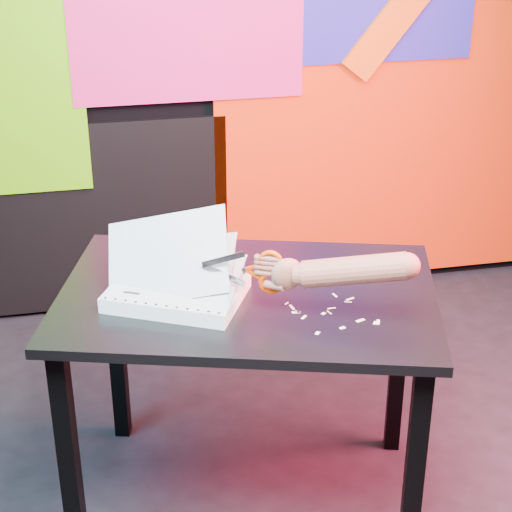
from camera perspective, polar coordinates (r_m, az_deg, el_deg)
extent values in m
cube|color=#212229|center=(2.85, 5.71, -16.41)|extent=(3.00, 3.00, 0.01)
cube|color=red|center=(3.87, 9.09, 9.54)|extent=(1.60, 0.02, 1.60)
cube|color=#E41F73|center=(3.52, -4.64, 16.54)|extent=(0.95, 0.02, 0.80)
cube|color=black|center=(3.76, -11.77, 2.36)|extent=(1.30, 0.02, 0.85)
cube|color=black|center=(2.50, -12.37, -13.06)|extent=(0.06, 0.06, 0.72)
cube|color=black|center=(2.97, -9.26, -5.98)|extent=(0.06, 0.06, 0.72)
cube|color=black|center=(2.43, 10.49, -14.25)|extent=(0.06, 0.06, 0.72)
cube|color=black|center=(2.91, 9.46, -6.74)|extent=(0.06, 0.06, 0.72)
cube|color=#242424|center=(2.46, -0.55, -2.69)|extent=(1.23, 0.99, 0.03)
cube|color=white|center=(2.41, -5.29, -2.44)|extent=(0.44, 0.40, 0.04)
cube|color=white|center=(2.40, -5.32, -1.97)|extent=(0.44, 0.40, 0.00)
cube|color=white|center=(2.40, -5.32, -1.87)|extent=(0.42, 0.39, 0.11)
cube|color=white|center=(2.40, -5.62, -1.22)|extent=(0.39, 0.36, 0.19)
cube|color=white|center=(2.39, -5.95, -0.08)|extent=(0.34, 0.31, 0.27)
cylinder|color=black|center=(2.36, -10.01, -2.76)|extent=(0.01, 0.01, 0.00)
cylinder|color=black|center=(2.35, -9.36, -2.86)|extent=(0.01, 0.01, 0.00)
cylinder|color=black|center=(2.33, -8.70, -2.95)|extent=(0.01, 0.01, 0.00)
cylinder|color=black|center=(2.32, -8.03, -3.05)|extent=(0.01, 0.01, 0.00)
cylinder|color=black|center=(2.31, -7.36, -3.14)|extent=(0.01, 0.01, 0.00)
cylinder|color=black|center=(2.30, -6.68, -3.24)|extent=(0.01, 0.01, 0.00)
cylinder|color=black|center=(2.29, -5.99, -3.33)|extent=(0.01, 0.01, 0.00)
cylinder|color=black|center=(2.28, -5.30, -3.43)|extent=(0.01, 0.01, 0.00)
cylinder|color=black|center=(2.28, -4.60, -3.53)|extent=(0.01, 0.01, 0.00)
cylinder|color=black|center=(2.27, -3.90, -3.62)|extent=(0.01, 0.01, 0.00)
cylinder|color=black|center=(2.26, -3.19, -3.72)|extent=(0.01, 0.01, 0.00)
cylinder|color=black|center=(2.25, -2.48, -3.82)|extent=(0.01, 0.01, 0.00)
cylinder|color=black|center=(2.55, -7.81, -0.30)|extent=(0.01, 0.01, 0.00)
cylinder|color=black|center=(2.54, -7.20, -0.38)|extent=(0.01, 0.01, 0.00)
cylinder|color=black|center=(2.53, -6.58, -0.45)|extent=(0.01, 0.01, 0.00)
cylinder|color=black|center=(2.52, -5.96, -0.53)|extent=(0.01, 0.01, 0.00)
cylinder|color=black|center=(2.51, -5.33, -0.60)|extent=(0.01, 0.01, 0.00)
cylinder|color=black|center=(2.50, -4.70, -0.68)|extent=(0.01, 0.01, 0.00)
cylinder|color=black|center=(2.49, -4.06, -0.76)|extent=(0.01, 0.01, 0.00)
cylinder|color=black|center=(2.49, -3.42, -0.84)|extent=(0.01, 0.01, 0.00)
cylinder|color=black|center=(2.48, -2.77, -0.92)|extent=(0.01, 0.01, 0.00)
cylinder|color=black|center=(2.47, -2.12, -1.00)|extent=(0.01, 0.01, 0.00)
cylinder|color=black|center=(2.46, -1.47, -1.08)|extent=(0.01, 0.01, 0.00)
cylinder|color=black|center=(2.45, -0.81, -1.16)|extent=(0.01, 0.01, 0.00)
cube|color=black|center=(2.46, -6.81, -1.21)|extent=(0.06, 0.04, 0.00)
cube|color=black|center=(2.41, -4.67, -1.70)|extent=(0.05, 0.03, 0.00)
cube|color=black|center=(2.38, -6.48, -2.24)|extent=(0.08, 0.05, 0.00)
cube|color=black|center=(2.33, -4.04, -2.79)|extent=(0.04, 0.03, 0.00)
cube|color=black|center=(2.37, -8.30, -2.44)|extent=(0.05, 0.03, 0.00)
cube|color=black|center=(2.45, -3.67, -1.29)|extent=(0.06, 0.04, 0.00)
cube|color=#B3B3B4|center=(2.30, -2.21, -0.22)|extent=(0.11, 0.06, 0.06)
cube|color=#B3B3B4|center=(2.32, -2.19, -1.25)|extent=(0.11, 0.06, 0.06)
cylinder|color=#B3B3B4|center=(2.30, -0.79, -0.90)|extent=(0.02, 0.02, 0.01)
cube|color=#CE3100|center=(2.30, -0.27, -1.16)|extent=(0.05, 0.03, 0.03)
cube|color=#CE3100|center=(2.29, -0.27, -0.75)|extent=(0.05, 0.03, 0.03)
torus|color=#CE3100|center=(2.27, 0.99, -0.38)|extent=(0.07, 0.04, 0.07)
torus|color=#CE3100|center=(2.30, 0.98, -1.81)|extent=(0.07, 0.04, 0.07)
ellipsoid|color=#965648|center=(2.27, 2.10, -1.22)|extent=(0.09, 0.05, 0.09)
cylinder|color=#965648|center=(2.28, 0.98, -1.18)|extent=(0.07, 0.05, 0.02)
cylinder|color=#965648|center=(2.27, 0.99, -0.81)|extent=(0.06, 0.04, 0.02)
cylinder|color=#965648|center=(2.27, 0.99, -0.48)|extent=(0.06, 0.04, 0.02)
cylinder|color=#965648|center=(2.26, 0.99, -0.19)|extent=(0.05, 0.04, 0.02)
cylinder|color=#965648|center=(2.28, 1.25, -1.99)|extent=(0.06, 0.05, 0.03)
cylinder|color=#965648|center=(2.26, 3.19, -1.25)|extent=(0.07, 0.08, 0.06)
cylinder|color=#965648|center=(2.23, 6.57, -0.96)|extent=(0.29, 0.19, 0.13)
sphere|color=#965648|center=(2.21, 10.04, -0.65)|extent=(0.07, 0.07, 0.07)
cube|color=#EDEBCD|center=(2.32, 8.13, -4.39)|extent=(0.02, 0.03, 0.00)
cube|color=#EDEBCD|center=(2.32, 6.97, -4.29)|extent=(0.03, 0.02, 0.00)
cube|color=#EDEBCD|center=(2.34, 4.52, -3.85)|extent=(0.02, 0.02, 0.00)
cube|color=#EDEBCD|center=(2.41, 6.15, -3.07)|extent=(0.02, 0.01, 0.00)
cube|color=#EDEBCD|center=(2.44, 5.27, -2.62)|extent=(0.01, 0.02, 0.00)
cube|color=#EDEBCD|center=(2.39, 2.05, -3.18)|extent=(0.01, 0.01, 0.00)
cube|color=#EDEBCD|center=(2.25, 4.12, -5.15)|extent=(0.02, 0.02, 0.00)
cube|color=#EDEBCD|center=(2.31, 7.93, -4.44)|extent=(0.01, 0.02, 0.00)
cube|color=#EDEBCD|center=(2.37, 2.41, -3.43)|extent=(0.01, 0.03, 0.00)
cube|color=#EDEBCD|center=(2.42, 6.29, -2.86)|extent=(0.03, 0.02, 0.00)
cube|color=#EDEBCD|center=(2.35, 2.77, -3.74)|extent=(0.02, 0.02, 0.00)
cube|color=#EDEBCD|center=(2.35, 4.90, -3.77)|extent=(0.01, 0.02, 0.00)
cube|color=#EDEBCD|center=(2.34, 2.67, -3.76)|extent=(0.02, 0.01, 0.00)
cube|color=#EDEBCD|center=(2.32, 3.21, -4.10)|extent=(0.02, 0.02, 0.00)
cube|color=#EDEBCD|center=(2.28, 5.79, -4.79)|extent=(0.02, 0.01, 0.00)
cube|color=#EDEBCD|center=(2.37, 5.06, -3.49)|extent=(0.02, 0.01, 0.00)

